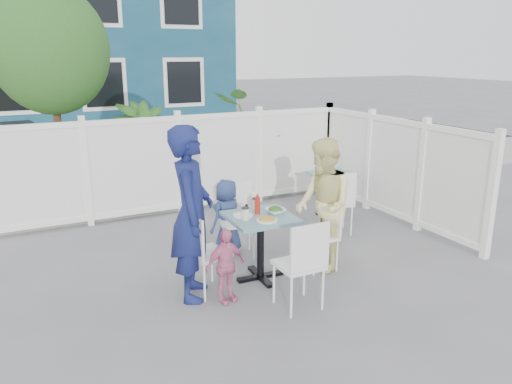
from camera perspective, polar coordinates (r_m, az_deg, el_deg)
name	(u,v)px	position (r m, az deg, el deg)	size (l,w,h in m)	color
ground	(235,266)	(6.27, -2.47, -8.48)	(80.00, 80.00, 0.00)	slate
near_sidewalk	(153,192)	(9.67, -11.69, 0.00)	(24.00, 2.60, 0.01)	gray
street	(114,157)	(13.20, -15.90, 3.88)	(24.00, 5.00, 0.01)	black
far_sidewalk	(94,139)	(16.21, -18.01, 5.82)	(24.00, 1.60, 0.01)	gray
building	(55,39)	(19.33, -21.95, 15.89)	(11.00, 6.00, 6.00)	navy
fence_back	(179,166)	(8.21, -8.75, 2.95)	(5.86, 0.08, 1.60)	white
fence_right	(393,171)	(8.09, 15.44, 2.38)	(0.08, 3.66, 1.60)	white
tree	(50,51)	(8.57, -22.48, 14.71)	(1.80, 1.62, 3.59)	#382316
utility_cabinet	(13,167)	(9.43, -26.00, 2.56)	(0.74, 0.53, 1.37)	gold
potted_shrub_a	(142,155)	(8.73, -12.93, 4.20)	(0.99, 0.99, 1.77)	#26511B
potted_shrub_b	(263,142)	(9.41, 0.81, 5.73)	(1.69, 1.47, 1.88)	#26511B
main_table	(260,230)	(5.73, 0.52, -4.40)	(0.76, 0.76, 0.77)	#3E6D78
spare_table	(331,182)	(8.20, 8.60, 1.10)	(0.68, 0.68, 0.68)	#3E6D78
chair_left	(201,248)	(5.43, -6.25, -6.37)	(0.49, 0.50, 0.92)	white
chair_right	(325,229)	(6.12, 7.87, -4.23)	(0.40, 0.41, 0.86)	white
chair_back	(237,214)	(6.46, -2.24, -2.52)	(0.53, 0.52, 0.94)	white
chair_near	(303,259)	(5.08, 5.42, -7.67)	(0.44, 0.43, 0.96)	white
chair_spare	(338,198)	(7.25, 9.38, -0.70)	(0.53, 0.52, 0.94)	white
man	(192,214)	(5.27, -7.37, -2.46)	(0.68, 0.45, 1.87)	#131B50
woman	(323,205)	(6.01, 7.67, -1.51)	(0.78, 0.61, 1.61)	#F1DF49
boy	(227,217)	(6.53, -3.34, -2.82)	(0.49, 0.32, 1.00)	navy
toddler	(225,266)	(5.29, -3.51, -8.44)	(0.48, 0.20, 0.82)	pink
plate_main	(267,220)	(5.51, 1.26, -3.23)	(0.24, 0.24, 0.01)	white
plate_side	(243,215)	(5.67, -1.51, -2.68)	(0.23, 0.23, 0.02)	white
salad_bowl	(276,211)	(5.77, 2.25, -2.18)	(0.22, 0.22, 0.05)	white
coffee_cup_a	(245,214)	(5.54, -1.23, -2.52)	(0.08, 0.08, 0.13)	beige
coffee_cup_b	(256,204)	(5.89, -0.02, -1.39)	(0.09, 0.09, 0.13)	beige
ketchup_bottle	(257,206)	(5.72, 0.16, -1.55)	(0.06, 0.06, 0.20)	#A91E12
salt_shaker	(242,208)	(5.84, -1.58, -1.83)	(0.03, 0.03, 0.08)	white
pepper_shaker	(247,207)	(5.86, -1.09, -1.77)	(0.03, 0.03, 0.08)	black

